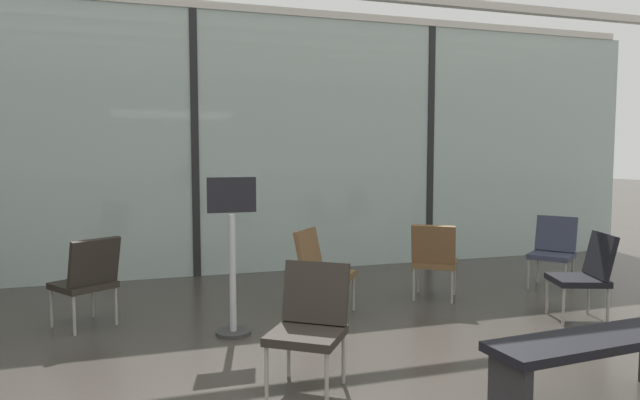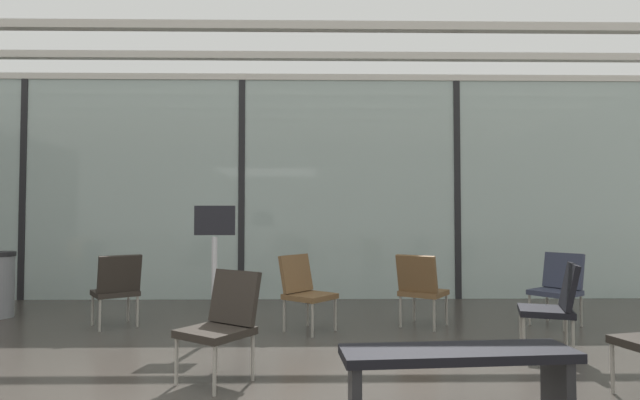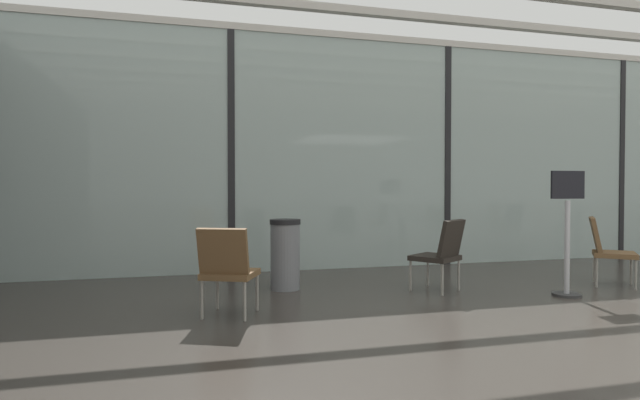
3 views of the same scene
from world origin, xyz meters
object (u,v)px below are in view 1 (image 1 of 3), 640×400
Objects in this scene: lounge_chair_6 at (434,257)px; lounge_chair_0 at (587,271)px; lounge_chair_3 at (88,277)px; waiting_bench at (593,353)px; lounge_chair_1 at (320,266)px; lounge_chair_5 at (553,247)px; info_sign at (233,261)px; lounge_chair_2 at (310,318)px; parked_airplane at (131,129)px.

lounge_chair_0 is at bearing 166.73° from lounge_chair_6.
lounge_chair_6 is (3.63, -0.05, 0.00)m from lounge_chair_3.
waiting_bench is at bearing 116.80° from lounge_chair_6.
lounge_chair_1 is 3.12m from lounge_chair_5.
lounge_chair_1 is 0.60× the size of info_sign.
lounge_chair_3 and lounge_chair_6 have the same top height.
lounge_chair_1 is at bearing -122.61° from lounge_chair_5.
lounge_chair_6 is at bearing 77.98° from lounge_chair_2.
lounge_chair_0 is 4.84m from lounge_chair_3.
info_sign is at bearing 120.81° from lounge_chair_3.
lounge_chair_5 is (5.02, -6.02, -1.65)m from parked_airplane.
lounge_chair_6 reaches higher than waiting_bench.
lounge_chair_3 is (-2.24, 0.17, 0.00)m from lounge_chair_1.
lounge_chair_0 is 1.00× the size of lounge_chair_3.
lounge_chair_6 is 0.60× the size of info_sign.
lounge_chair_2 is at bearing 95.60° from lounge_chair_3.
waiting_bench is (1.03, -2.63, -0.13)m from lounge_chair_1.
parked_airplane is 8.29m from lounge_chair_2.
lounge_chair_5 is (3.11, 0.24, 0.00)m from lounge_chair_1.
lounge_chair_1 reaches higher than waiting_bench.
info_sign is at bearing 139.09° from lounge_chair_2.
lounge_chair_5 is (3.74, 2.01, 0.00)m from lounge_chair_2.
info_sign reaches higher than lounge_chair_3.
lounge_chair_1 is at bearing -93.69° from lounge_chair_0.
lounge_chair_0 is 2.66m from lounge_chair_1.
lounge_chair_5 is at bearing -141.66° from lounge_chair_6.
lounge_chair_0 is 1.44m from lounge_chair_5.
waiting_bench is at bearing -22.44° from lounge_chair_0.
parked_airplane reaches higher than lounge_chair_3.
info_sign is (-2.36, -0.54, 0.18)m from lounge_chair_6.
waiting_bench is at bearing -71.74° from parked_airplane.
parked_airplane reaches higher than lounge_chair_6.
lounge_chair_1 is 1.00× the size of lounge_chair_6.
lounge_chair_5 is at bearing 146.52° from lounge_chair_3.
lounge_chair_1 is at bearing 141.36° from lounge_chair_3.
lounge_chair_3 is at bearing 33.54° from lounge_chair_6.
waiting_bench is at bearing -47.90° from info_sign.
lounge_chair_6 is at bearing 12.97° from info_sign.
lounge_chair_2 is 2.76m from lounge_chair_6.
lounge_chair_5 is at bearing -130.38° from waiting_bench.
parked_airplane is 9.66× the size of info_sign.
parked_airplane reaches higher than lounge_chair_1.
lounge_chair_6 is (1.39, 0.12, 0.00)m from lounge_chair_1.
info_sign is (-3.41, 0.61, 0.18)m from lounge_chair_0.
lounge_chair_6 is at bearing -61.76° from parked_airplane.
info_sign reaches higher than waiting_bench.
lounge_chair_1 is 1.40m from lounge_chair_6.
lounge_chair_6 is at bearing -101.94° from waiting_bench.
lounge_chair_0 is 1.00× the size of lounge_chair_2.
lounge_chair_1 is 1.87m from lounge_chair_2.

